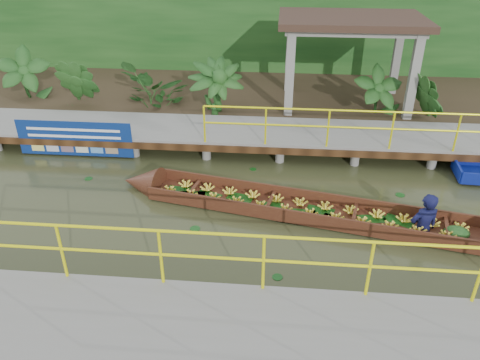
{
  "coord_description": "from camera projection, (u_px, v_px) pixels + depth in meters",
  "views": [
    {
      "loc": [
        0.95,
        -8.69,
        5.74
      ],
      "look_at": [
        0.12,
        0.5,
        0.6
      ],
      "focal_mm": 35.0,
      "sensor_mm": 36.0,
      "label": 1
    }
  ],
  "objects": [
    {
      "name": "pavilion",
      "position": [
        351.0,
        29.0,
        14.3
      ],
      "size": [
        4.4,
        3.0,
        3.0
      ],
      "color": "gray",
      "rests_on": "ground"
    },
    {
      "name": "far_dock",
      "position": [
        246.0,
        133.0,
        13.17
      ],
      "size": [
        16.0,
        2.06,
        1.66
      ],
      "color": "gray",
      "rests_on": "ground"
    },
    {
      "name": "foliage_backdrop",
      "position": [
        259.0,
        30.0,
        18.15
      ],
      "size": [
        30.0,
        0.8,
        4.0
      ],
      "primitive_type": "cube",
      "color": "#133D14",
      "rests_on": "ground"
    },
    {
      "name": "ground",
      "position": [
        233.0,
        214.0,
        10.43
      ],
      "size": [
        80.0,
        80.0,
        0.0
      ],
      "primitive_type": "plane",
      "color": "#2B2E17",
      "rests_on": "ground"
    },
    {
      "name": "land_strip",
      "position": [
        254.0,
        95.0,
        16.84
      ],
      "size": [
        30.0,
        8.0,
        0.45
      ],
      "primitive_type": "cube",
      "color": "#322919",
      "rests_on": "ground"
    },
    {
      "name": "tropical_plants",
      "position": [
        208.0,
        85.0,
        14.53
      ],
      "size": [
        14.3,
        1.3,
        1.62
      ],
      "color": "#133D14",
      "rests_on": "ground"
    },
    {
      "name": "blue_banner",
      "position": [
        75.0,
        139.0,
        12.67
      ],
      "size": [
        3.19,
        0.04,
        1.0
      ],
      "color": "navy",
      "rests_on": "ground"
    },
    {
      "name": "vendor_boat",
      "position": [
        329.0,
        208.0,
        10.17
      ],
      "size": [
        9.23,
        2.8,
        2.12
      ],
      "rotation": [
        0.0,
        0.0,
        -0.21
      ],
      "color": "#39170F",
      "rests_on": "ground"
    }
  ]
}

